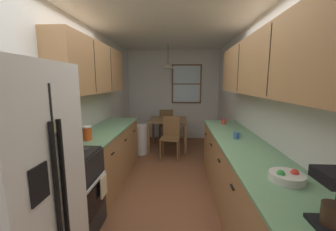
% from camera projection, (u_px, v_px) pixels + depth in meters
% --- Properties ---
extents(ground_plane, '(12.00, 12.00, 0.00)m').
position_uv_depth(ground_plane, '(168.00, 176.00, 3.65)').
color(ground_plane, brown).
extents(wall_left, '(0.10, 9.00, 2.55)m').
position_uv_depth(wall_left, '(89.00, 104.00, 3.52)').
color(wall_left, silver).
rests_on(wall_left, ground).
extents(wall_right, '(0.10, 9.00, 2.55)m').
position_uv_depth(wall_right, '(250.00, 105.00, 3.37)').
color(wall_right, silver).
rests_on(wall_right, ground).
extents(wall_back, '(4.40, 0.10, 2.55)m').
position_uv_depth(wall_back, '(173.00, 95.00, 6.06)').
color(wall_back, silver).
rests_on(wall_back, ground).
extents(ceiling_slab, '(4.40, 9.00, 0.08)m').
position_uv_depth(ceiling_slab, '(168.00, 21.00, 3.24)').
color(ceiling_slab, white).
extents(refrigerator, '(0.73, 0.78, 1.78)m').
position_uv_depth(refrigerator, '(9.00, 194.00, 1.41)').
color(refrigerator, white).
rests_on(refrigerator, ground).
extents(stove_range, '(0.66, 0.62, 1.10)m').
position_uv_depth(stove_range, '(66.00, 195.00, 2.19)').
color(stove_range, black).
rests_on(stove_range, ground).
extents(microwave_over_range, '(0.39, 0.63, 0.34)m').
position_uv_depth(microwave_over_range, '(45.00, 84.00, 2.01)').
color(microwave_over_range, silver).
extents(counter_left, '(0.64, 1.99, 0.90)m').
position_uv_depth(counter_left, '(108.00, 154.00, 3.48)').
color(counter_left, '#A87A4C').
rests_on(counter_left, ground).
extents(upper_cabinets_left, '(0.33, 2.07, 0.76)m').
position_uv_depth(upper_cabinets_left, '(94.00, 68.00, 3.21)').
color(upper_cabinets_left, '#A87A4C').
extents(counter_right, '(0.64, 3.29, 0.90)m').
position_uv_depth(counter_right, '(244.00, 180.00, 2.55)').
color(counter_right, '#A87A4C').
rests_on(counter_right, ground).
extents(upper_cabinets_right, '(0.33, 2.97, 0.67)m').
position_uv_depth(upper_cabinets_right, '(265.00, 65.00, 2.27)').
color(upper_cabinets_right, '#A87A4C').
extents(dining_table, '(0.92, 0.89, 0.74)m').
position_uv_depth(dining_table, '(168.00, 123.00, 5.15)').
color(dining_table, brown).
rests_on(dining_table, ground).
extents(dining_chair_near, '(0.44, 0.44, 0.90)m').
position_uv_depth(dining_chair_near, '(171.00, 135.00, 4.52)').
color(dining_chair_near, brown).
rests_on(dining_chair_near, ground).
extents(dining_chair_far, '(0.44, 0.44, 0.90)m').
position_uv_depth(dining_chair_far, '(166.00, 123.00, 5.82)').
color(dining_chair_far, brown).
rests_on(dining_chair_far, ground).
extents(pendant_light, '(0.33, 0.33, 0.57)m').
position_uv_depth(pendant_light, '(168.00, 66.00, 4.92)').
color(pendant_light, black).
extents(back_window, '(0.84, 0.05, 1.10)m').
position_uv_depth(back_window, '(187.00, 84.00, 5.91)').
color(back_window, brown).
extents(trash_bin, '(0.31, 0.31, 0.68)m').
position_uv_depth(trash_bin, '(140.00, 139.00, 4.77)').
color(trash_bin, silver).
rests_on(trash_bin, ground).
extents(storage_canister, '(0.12, 0.12, 0.18)m').
position_uv_depth(storage_canister, '(87.00, 133.00, 2.69)').
color(storage_canister, '#D84C19').
rests_on(storage_canister, counter_left).
extents(dish_towel, '(0.02, 0.16, 0.24)m').
position_uv_depth(dish_towel, '(104.00, 186.00, 2.31)').
color(dish_towel, beige).
extents(mug_by_coffeemaker, '(0.11, 0.07, 0.09)m').
position_uv_depth(mug_by_coffeemaker, '(236.00, 135.00, 2.76)').
color(mug_by_coffeemaker, '#335999').
rests_on(mug_by_coffeemaker, counter_right).
extents(mug_spare, '(0.12, 0.08, 0.10)m').
position_uv_depth(mug_spare, '(224.00, 122.00, 3.70)').
color(mug_spare, '#BF3F33').
rests_on(mug_spare, counter_right).
extents(fruit_bowl, '(0.26, 0.26, 0.09)m').
position_uv_depth(fruit_bowl, '(287.00, 176.00, 1.58)').
color(fruit_bowl, silver).
rests_on(fruit_bowl, counter_right).
extents(table_serving_bowl, '(0.16, 0.16, 0.06)m').
position_uv_depth(table_serving_bowl, '(170.00, 118.00, 5.07)').
color(table_serving_bowl, '#E0D14C').
rests_on(table_serving_bowl, dining_table).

